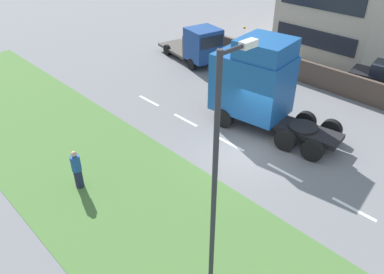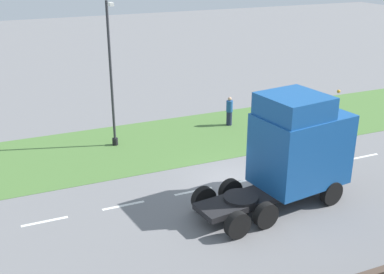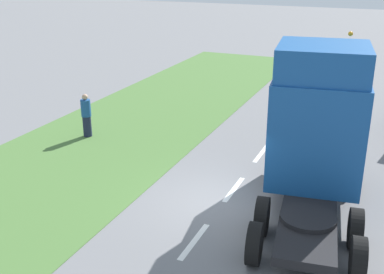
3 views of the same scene
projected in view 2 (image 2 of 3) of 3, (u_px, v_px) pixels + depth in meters
The scene contains 6 objects.
ground_plane at pixel (239, 182), 22.15m from camera, with size 120.00×120.00×0.00m, color slate.
grass_verge at pixel (189, 138), 27.27m from camera, with size 7.00×44.00×0.01m.
lane_markings at pixel (226, 185), 21.89m from camera, with size 0.16×17.80×0.00m.
lorry_cab at pixel (296, 149), 19.79m from camera, with size 3.44×6.92×4.83m.
lamp_post at pixel (112, 82), 24.90m from camera, with size 1.27×0.30×7.66m.
pedestrian at pixel (229, 111), 28.91m from camera, with size 0.39×0.39×1.78m.
Camera 2 is at (17.36, -9.84, 10.06)m, focal length 45.00 mm.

